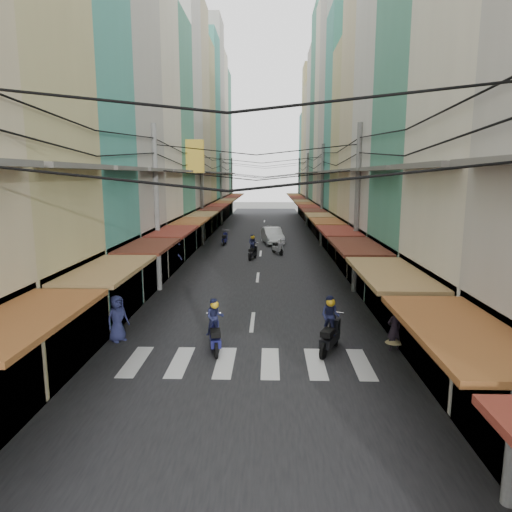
# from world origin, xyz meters

# --- Properties ---
(ground) EXTENTS (160.00, 160.00, 0.00)m
(ground) POSITION_xyz_m (0.00, 0.00, 0.00)
(ground) COLOR slate
(ground) RESTS_ON ground
(road) EXTENTS (10.00, 80.00, 0.02)m
(road) POSITION_xyz_m (0.00, 20.00, 0.01)
(road) COLOR black
(road) RESTS_ON ground
(sidewalk_left) EXTENTS (3.00, 80.00, 0.06)m
(sidewalk_left) POSITION_xyz_m (-6.50, 20.00, 0.03)
(sidewalk_left) COLOR slate
(sidewalk_left) RESTS_ON ground
(sidewalk_right) EXTENTS (3.00, 80.00, 0.06)m
(sidewalk_right) POSITION_xyz_m (6.50, 20.00, 0.03)
(sidewalk_right) COLOR slate
(sidewalk_right) RESTS_ON ground
(crosswalk) EXTENTS (7.55, 2.40, 0.01)m
(crosswalk) POSITION_xyz_m (-0.00, -6.00, 0.03)
(crosswalk) COLOR silver
(crosswalk) RESTS_ON ground
(building_row_left) EXTENTS (7.80, 67.67, 23.70)m
(building_row_left) POSITION_xyz_m (-7.92, 16.56, 9.78)
(building_row_left) COLOR beige
(building_row_left) RESTS_ON ground
(building_row_right) EXTENTS (7.80, 68.98, 22.59)m
(building_row_right) POSITION_xyz_m (7.92, 16.45, 9.41)
(building_row_right) COLOR teal
(building_row_right) RESTS_ON ground
(utility_poles) EXTENTS (10.20, 66.13, 8.20)m
(utility_poles) POSITION_xyz_m (0.00, 15.01, 6.59)
(utility_poles) COLOR slate
(utility_poles) RESTS_ON ground
(white_car) EXTENTS (5.06, 2.62, 1.70)m
(white_car) POSITION_xyz_m (0.91, 19.12, 0.00)
(white_car) COLOR silver
(white_car) RESTS_ON ground
(bicycle) EXTENTS (1.75, 0.95, 1.14)m
(bicycle) POSITION_xyz_m (7.25, 0.28, 0.00)
(bicycle) COLOR black
(bicycle) RESTS_ON ground
(moving_scooters) EXTENTS (6.18, 29.70, 1.88)m
(moving_scooters) POSITION_xyz_m (0.19, 6.21, 0.53)
(moving_scooters) COLOR black
(moving_scooters) RESTS_ON ground
(parked_scooters) EXTENTS (13.03, 12.52, 0.93)m
(parked_scooters) POSITION_xyz_m (4.09, -3.99, 0.45)
(parked_scooters) COLOR black
(parked_scooters) RESTS_ON ground
(pedestrians) EXTENTS (12.92, 20.47, 2.19)m
(pedestrians) POSITION_xyz_m (-4.53, 5.24, 1.05)
(pedestrians) COLOR #29202A
(pedestrians) RESTS_ON ground
(traffic_sign) EXTENTS (0.10, 0.70, 3.18)m
(traffic_sign) POSITION_xyz_m (5.70, -0.16, 2.34)
(traffic_sign) COLOR slate
(traffic_sign) RESTS_ON ground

